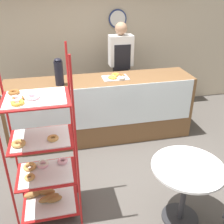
# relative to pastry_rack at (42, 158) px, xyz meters

# --- Properties ---
(ground_plane) EXTENTS (14.00, 14.00, 0.00)m
(ground_plane) POSITION_rel_pastry_rack_xyz_m (0.84, 0.19, -0.72)
(ground_plane) COLOR #4C4742
(back_wall) EXTENTS (10.00, 0.30, 2.70)m
(back_wall) POSITION_rel_pastry_rack_xyz_m (0.84, 2.59, 0.65)
(back_wall) COLOR beige
(back_wall) RESTS_ON ground_plane
(display_counter) EXTENTS (2.80, 0.62, 0.99)m
(display_counter) POSITION_rel_pastry_rack_xyz_m (0.84, 1.40, -0.23)
(display_counter) COLOR brown
(display_counter) RESTS_ON ground_plane
(pastry_rack) EXTENTS (0.64, 0.49, 1.81)m
(pastry_rack) POSITION_rel_pastry_rack_xyz_m (0.00, 0.00, 0.00)
(pastry_rack) COLOR #A51919
(pastry_rack) RESTS_ON ground_plane
(person_worker) EXTENTS (0.39, 0.23, 1.70)m
(person_worker) POSITION_rel_pastry_rack_xyz_m (1.30, 2.00, 0.21)
(person_worker) COLOR #282833
(person_worker) RESTS_ON ground_plane
(cafe_table) EXTENTS (0.71, 0.71, 0.70)m
(cafe_table) POSITION_rel_pastry_rack_xyz_m (1.37, -0.40, -0.19)
(cafe_table) COLOR #262628
(cafe_table) RESTS_ON ground_plane
(coffee_carafe) EXTENTS (0.12, 0.12, 0.38)m
(coffee_carafe) POSITION_rel_pastry_rack_xyz_m (0.25, 1.30, 0.45)
(coffee_carafe) COLOR black
(coffee_carafe) RESTS_ON display_counter
(donut_tray_counter) EXTENTS (0.38, 0.28, 0.05)m
(donut_tray_counter) POSITION_rel_pastry_rack_xyz_m (1.07, 1.39, 0.29)
(donut_tray_counter) COLOR silver
(donut_tray_counter) RESTS_ON display_counter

